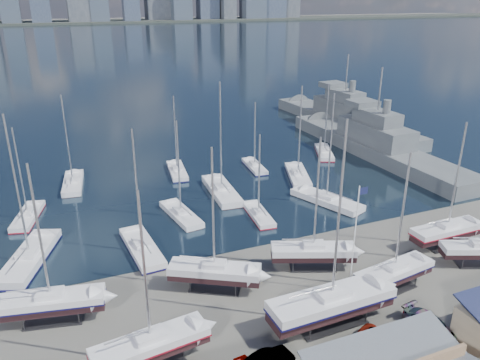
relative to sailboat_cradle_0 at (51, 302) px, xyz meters
name	(u,v)px	position (x,y,z in m)	size (l,w,h in m)	color
ground	(293,292)	(23.06, -4.55, -2.06)	(1400.00, 1400.00, 0.00)	#605E59
water	(73,43)	(23.06, 305.45, -2.21)	(1400.00, 600.00, 0.40)	#182638
far_shore	(56,22)	(23.06, 565.45, -0.96)	(1400.00, 80.00, 2.20)	#2D332D
sailboat_cradle_0	(51,302)	(0.00, 0.00, 0.00)	(10.06, 4.58, 15.72)	#2D2D33
sailboat_cradle_1	(151,345)	(7.32, -9.22, 0.00)	(9.98, 3.92, 15.73)	#2D2D33
sailboat_cradle_2	(214,272)	(15.76, -0.92, -0.01)	(9.50, 7.10, 15.50)	#2D2D33
sailboat_cradle_3	(331,303)	(23.87, -10.25, 0.20)	(12.36, 3.73, 19.57)	#2D2D33
sailboat_cradle_4	(313,251)	(27.33, -1.22, -0.02)	(9.62, 5.90, 15.27)	#2D2D33
sailboat_cradle_5	(394,272)	(32.88, -8.06, -0.04)	(9.52, 3.80, 15.04)	#2D2D33
sailboat_cradle_6	(447,231)	(44.95, -3.10, -0.01)	(9.61, 2.75, 15.54)	#2D2D33
sailboat_cradle_7	(480,249)	(44.98, -7.87, -0.09)	(8.66, 5.37, 13.88)	#2D2D33
sailboat_moored_0	(30,259)	(-2.13, 12.23, -1.74)	(7.46, 12.60, 18.20)	black
sailboat_moored_1	(28,217)	(-2.46, 24.40, -1.75)	(4.72, 9.43, 13.58)	black
sailboat_moored_2	(73,184)	(4.18, 34.76, -1.73)	(4.12, 10.53, 15.48)	black
sailboat_moored_3	(142,249)	(10.26, 9.63, -1.75)	(3.78, 10.83, 15.90)	black
sailboat_moored_4	(181,215)	(17.13, 16.88, -1.73)	(3.97, 9.80, 14.37)	black
sailboat_moored_5	(177,172)	(21.24, 33.92, -1.75)	(3.84, 9.68, 14.08)	black
sailboat_moored_6	(259,215)	(27.11, 12.91, -1.75)	(3.18, 8.52, 12.44)	black
sailboat_moored_7	(222,192)	(25.18, 22.47, -1.73)	(4.23, 12.21, 18.11)	black
sailboat_moored_8	(254,167)	(34.62, 31.10, -1.75)	(3.16, 8.54, 12.48)	black
sailboat_moored_9	(326,201)	(38.29, 13.23, -1.73)	(7.06, 11.71, 17.11)	black
sailboat_moored_10	(298,177)	(39.40, 23.90, -1.75)	(6.59, 11.26, 16.26)	black
sailboat_moored_11	(324,153)	(50.30, 33.11, -1.75)	(6.26, 9.73, 14.16)	black
naval_ship_east	(374,146)	(59.24, 29.76, -0.39)	(8.50, 47.24, 18.24)	#596063
naval_ship_west	(343,120)	(65.65, 49.69, -0.39)	(10.43, 47.12, 18.21)	#596063
car_c	(385,341)	(26.48, -14.84, -1.42)	(2.12, 4.59, 1.28)	gray
car_d	(430,324)	(31.61, -14.75, -1.28)	(2.16, 5.32, 1.54)	gray
flagpole	(356,233)	(28.54, -6.74, 4.75)	(1.05, 0.12, 11.84)	white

